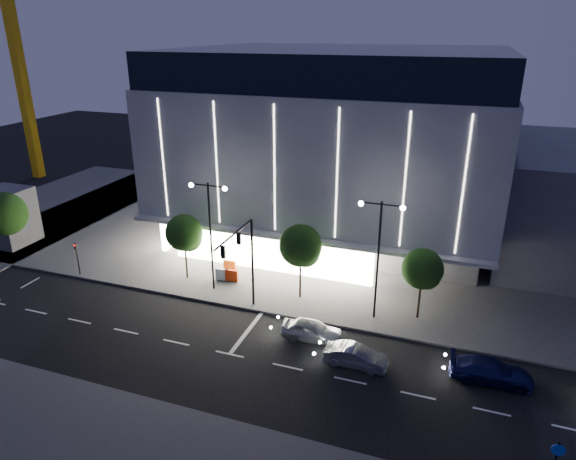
{
  "coord_description": "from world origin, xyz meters",
  "views": [
    {
      "loc": [
        14.96,
        -26.61,
        19.82
      ],
      "look_at": [
        2.45,
        8.55,
        5.0
      ],
      "focal_mm": 32.0,
      "sensor_mm": 36.0,
      "label": 1
    }
  ],
  "objects_px": {
    "street_lamp_east": "(379,244)",
    "ped_signal_far": "(77,255)",
    "tree_mid": "(301,248)",
    "tree_right": "(423,271)",
    "car_third": "(491,371)",
    "barrier_a": "(232,276)",
    "car_second": "(356,356)",
    "barrier_c": "(230,266)",
    "tree_left": "(184,235)",
    "car_lead": "(312,330)",
    "barrier_d": "(222,274)",
    "tower_crane": "(17,21)",
    "street_lamp_west": "(210,221)",
    "traffic_mast": "(244,253)"
  },
  "relations": [
    {
      "from": "street_lamp_east",
      "to": "barrier_a",
      "type": "distance_m",
      "value": 13.41
    },
    {
      "from": "tower_crane",
      "to": "car_second",
      "type": "distance_m",
      "value": 61.32
    },
    {
      "from": "tree_right",
      "to": "barrier_a",
      "type": "bearing_deg",
      "value": 177.56
    },
    {
      "from": "street_lamp_west",
      "to": "tree_right",
      "type": "relative_size",
      "value": 1.63
    },
    {
      "from": "tower_crane",
      "to": "barrier_d",
      "type": "height_order",
      "value": "tower_crane"
    },
    {
      "from": "ped_signal_far",
      "to": "barrier_c",
      "type": "bearing_deg",
      "value": 21.77
    },
    {
      "from": "street_lamp_east",
      "to": "barrier_d",
      "type": "bearing_deg",
      "value": 173.02
    },
    {
      "from": "tree_left",
      "to": "barrier_a",
      "type": "height_order",
      "value": "tree_left"
    },
    {
      "from": "car_second",
      "to": "barrier_d",
      "type": "bearing_deg",
      "value": 60.48
    },
    {
      "from": "car_second",
      "to": "car_third",
      "type": "xyz_separation_m",
      "value": [
        7.96,
        1.23,
        0.05
      ]
    },
    {
      "from": "street_lamp_west",
      "to": "tree_mid",
      "type": "bearing_deg",
      "value": 8.26
    },
    {
      "from": "street_lamp_east",
      "to": "ped_signal_far",
      "type": "distance_m",
      "value": 25.37
    },
    {
      "from": "car_lead",
      "to": "barrier_d",
      "type": "distance_m",
      "value": 11.09
    },
    {
      "from": "ped_signal_far",
      "to": "tree_mid",
      "type": "xyz_separation_m",
      "value": [
        19.03,
        2.52,
        2.45
      ]
    },
    {
      "from": "tree_right",
      "to": "car_second",
      "type": "distance_m",
      "value": 8.24
    },
    {
      "from": "tower_crane",
      "to": "car_lead",
      "type": "distance_m",
      "value": 57.62
    },
    {
      "from": "tower_crane",
      "to": "car_second",
      "type": "xyz_separation_m",
      "value": [
        50.86,
        -27.91,
        -19.85
      ]
    },
    {
      "from": "tower_crane",
      "to": "barrier_a",
      "type": "relative_size",
      "value": 29.09
    },
    {
      "from": "street_lamp_east",
      "to": "ped_signal_far",
      "type": "bearing_deg",
      "value": -176.56
    },
    {
      "from": "traffic_mast",
      "to": "car_third",
      "type": "bearing_deg",
      "value": -6.82
    },
    {
      "from": "tower_crane",
      "to": "car_third",
      "type": "height_order",
      "value": "tower_crane"
    },
    {
      "from": "street_lamp_east",
      "to": "tree_right",
      "type": "height_order",
      "value": "street_lamp_east"
    },
    {
      "from": "car_second",
      "to": "barrier_c",
      "type": "bearing_deg",
      "value": 55.51
    },
    {
      "from": "street_lamp_east",
      "to": "tree_right",
      "type": "bearing_deg",
      "value": 18.63
    },
    {
      "from": "street_lamp_east",
      "to": "car_lead",
      "type": "distance_m",
      "value": 7.48
    },
    {
      "from": "street_lamp_west",
      "to": "tree_left",
      "type": "xyz_separation_m",
      "value": [
        -2.97,
        1.02,
        -1.92
      ]
    },
    {
      "from": "street_lamp_east",
      "to": "car_second",
      "type": "bearing_deg",
      "value": -90.56
    },
    {
      "from": "tree_mid",
      "to": "tree_right",
      "type": "height_order",
      "value": "tree_mid"
    },
    {
      "from": "street_lamp_west",
      "to": "barrier_a",
      "type": "distance_m",
      "value": 5.62
    },
    {
      "from": "traffic_mast",
      "to": "tree_right",
      "type": "distance_m",
      "value": 12.63
    },
    {
      "from": "street_lamp_east",
      "to": "tree_mid",
      "type": "bearing_deg",
      "value": 170.31
    },
    {
      "from": "traffic_mast",
      "to": "tree_mid",
      "type": "bearing_deg",
      "value": 50.58
    },
    {
      "from": "barrier_c",
      "to": "barrier_a",
      "type": "bearing_deg",
      "value": -57.56
    },
    {
      "from": "ped_signal_far",
      "to": "barrier_a",
      "type": "bearing_deg",
      "value": 13.92
    },
    {
      "from": "car_third",
      "to": "barrier_a",
      "type": "distance_m",
      "value": 21.09
    },
    {
      "from": "tower_crane",
      "to": "tree_left",
      "type": "height_order",
      "value": "tower_crane"
    },
    {
      "from": "street_lamp_west",
      "to": "barrier_d",
      "type": "bearing_deg",
      "value": 91.22
    },
    {
      "from": "ped_signal_far",
      "to": "tree_mid",
      "type": "height_order",
      "value": "tree_mid"
    },
    {
      "from": "traffic_mast",
      "to": "barrier_c",
      "type": "distance_m",
      "value": 8.43
    },
    {
      "from": "barrier_a",
      "to": "barrier_c",
      "type": "relative_size",
      "value": 1.0
    },
    {
      "from": "ped_signal_far",
      "to": "tree_left",
      "type": "distance_m",
      "value": 9.61
    },
    {
      "from": "tree_mid",
      "to": "tree_right",
      "type": "relative_size",
      "value": 1.12
    },
    {
      "from": "street_lamp_east",
      "to": "ped_signal_far",
      "type": "xyz_separation_m",
      "value": [
        -25.0,
        -1.5,
        -4.07
      ]
    },
    {
      "from": "barrier_c",
      "to": "tree_mid",
      "type": "bearing_deg",
      "value": -15.1
    },
    {
      "from": "street_lamp_east",
      "to": "tree_left",
      "type": "height_order",
      "value": "street_lamp_east"
    },
    {
      "from": "street_lamp_west",
      "to": "tower_crane",
      "type": "xyz_separation_m",
      "value": [
        -37.92,
        22.0,
        14.55
      ]
    },
    {
      "from": "traffic_mast",
      "to": "street_lamp_west",
      "type": "bearing_deg",
      "value": 146.35
    },
    {
      "from": "tree_mid",
      "to": "barrier_c",
      "type": "xyz_separation_m",
      "value": [
        -7.15,
        2.22,
        -3.68
      ]
    },
    {
      "from": "ped_signal_far",
      "to": "car_second",
      "type": "relative_size",
      "value": 0.76
    },
    {
      "from": "ped_signal_far",
      "to": "car_second",
      "type": "distance_m",
      "value": 25.36
    }
  ]
}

